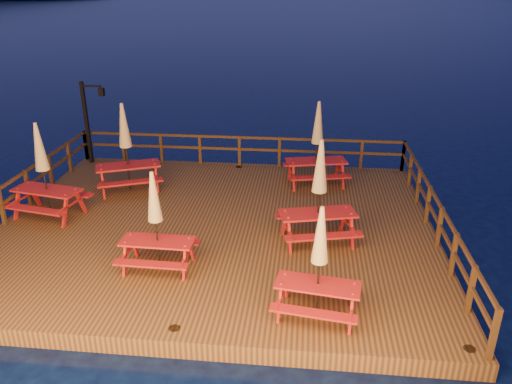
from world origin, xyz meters
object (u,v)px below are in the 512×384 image
lamp_post (90,115)px  picnic_table_0 (319,191)px  picnic_table_2 (319,261)px  picnic_table_1 (317,142)px

lamp_post → picnic_table_0: lamp_post is taller
picnic_table_0 → picnic_table_2: 3.10m
picnic_table_1 → picnic_table_2: size_ratio=1.16×
lamp_post → picnic_table_0: (8.18, -5.30, -0.36)m
picnic_table_1 → picnic_table_2: picnic_table_1 is taller
picnic_table_0 → picnic_table_2: bearing=-104.6°
lamp_post → picnic_table_1: (8.16, -1.31, -0.34)m
lamp_post → picnic_table_1: size_ratio=1.07×
picnic_table_1 → picnic_table_2: (0.00, -7.09, -0.20)m
picnic_table_0 → picnic_table_1: (-0.02, 3.99, 0.01)m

